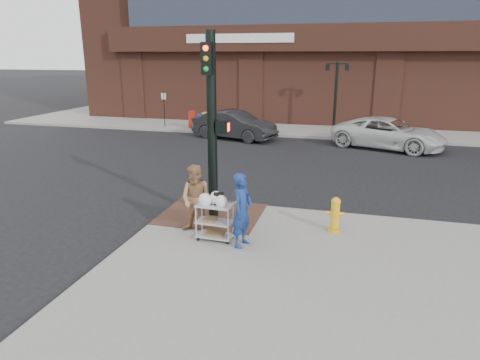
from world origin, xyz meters
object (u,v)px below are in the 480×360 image
(traffic_signal_pole, at_px, (212,122))
(minivan_white, at_px, (389,133))
(utility_cart, at_px, (215,218))
(woman_blue, at_px, (242,210))
(lamp_post, at_px, (336,89))
(fire_hydrant, at_px, (335,214))
(pedestrian_tan, at_px, (197,199))
(sedan_dark, at_px, (234,125))

(traffic_signal_pole, height_order, minivan_white, traffic_signal_pole)
(minivan_white, relative_size, utility_cart, 4.49)
(woman_blue, bearing_deg, lamp_post, 8.93)
(fire_hydrant, bearing_deg, pedestrian_tan, -164.41)
(pedestrian_tan, distance_m, minivan_white, 13.94)
(pedestrian_tan, xyz_separation_m, sedan_dark, (-2.77, 13.28, -0.25))
(sedan_dark, relative_size, utility_cart, 3.92)
(pedestrian_tan, height_order, minivan_white, pedestrian_tan)
(woman_blue, height_order, pedestrian_tan, woman_blue)
(lamp_post, distance_m, woman_blue, 17.01)
(woman_blue, relative_size, sedan_dark, 0.37)
(sedan_dark, xyz_separation_m, utility_cart, (3.34, -13.60, -0.09))
(minivan_white, height_order, fire_hydrant, minivan_white)
(traffic_signal_pole, bearing_deg, sedan_dark, 103.12)
(lamp_post, relative_size, woman_blue, 2.23)
(lamp_post, height_order, sedan_dark, lamp_post)
(woman_blue, height_order, utility_cart, woman_blue)
(fire_hydrant, bearing_deg, utility_cart, -155.77)
(traffic_signal_pole, bearing_deg, lamp_post, 80.76)
(woman_blue, relative_size, utility_cart, 1.47)
(lamp_post, bearing_deg, fire_hydrant, -86.77)
(minivan_white, relative_size, fire_hydrant, 5.87)
(woman_blue, height_order, fire_hydrant, woman_blue)
(lamp_post, relative_size, utility_cart, 3.28)
(woman_blue, distance_m, fire_hydrant, 2.56)
(woman_blue, relative_size, fire_hydrant, 1.92)
(pedestrian_tan, height_order, fire_hydrant, pedestrian_tan)
(traffic_signal_pole, xyz_separation_m, utility_cart, (0.53, -1.51, -2.13))
(traffic_signal_pole, height_order, utility_cart, traffic_signal_pole)
(woman_blue, bearing_deg, fire_hydrant, -42.75)
(woman_blue, xyz_separation_m, minivan_white, (4.10, 13.32, -0.29))
(utility_cart, bearing_deg, sedan_dark, 103.81)
(minivan_white, bearing_deg, fire_hydrant, -169.32)
(woman_blue, xyz_separation_m, sedan_dark, (-4.07, 13.75, -0.26))
(traffic_signal_pole, bearing_deg, fire_hydrant, -4.13)
(pedestrian_tan, relative_size, minivan_white, 0.32)
(pedestrian_tan, relative_size, utility_cart, 1.46)
(minivan_white, xyz_separation_m, fire_hydrant, (-2.01, -11.90, -0.13))
(lamp_post, xyz_separation_m, sedan_dark, (-5.29, -3.14, -1.83))
(woman_blue, distance_m, utility_cart, 0.82)
(pedestrian_tan, relative_size, sedan_dark, 0.37)
(pedestrian_tan, bearing_deg, traffic_signal_pole, 90.85)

